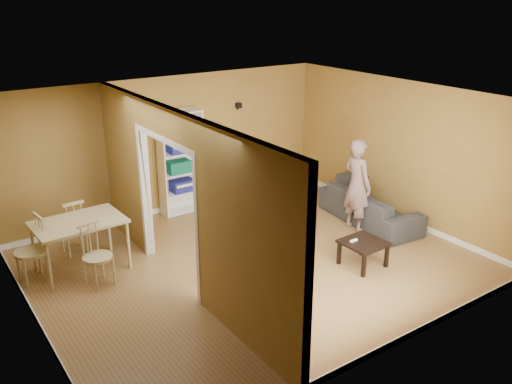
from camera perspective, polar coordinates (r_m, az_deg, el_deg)
room_shell at (r=8.13m, az=-0.36°, el=0.63°), size 6.50×6.50×6.50m
partition at (r=7.57m, az=-7.88°, el=-1.14°), size 0.22×5.50×2.60m
wall_speaker at (r=10.94m, az=-1.84°, el=9.09°), size 0.10×0.10×0.10m
sofa at (r=10.19m, az=11.92°, el=-1.00°), size 2.19×1.11×0.80m
person at (r=9.63m, az=10.65°, el=1.52°), size 0.75×0.60×1.98m
bookshelf at (r=10.42m, az=-8.04°, el=3.16°), size 0.84×0.37×1.99m
paper_box_navy_a at (r=10.52m, az=-7.74°, el=0.70°), size 0.44×0.28×0.22m
paper_box_teal at (r=10.37m, az=-8.16°, el=2.67°), size 0.45×0.29×0.23m
paper_box_navy_b at (r=10.28m, az=-8.06°, el=4.75°), size 0.43×0.28×0.22m
coffee_table at (r=8.60m, az=11.25°, el=-5.51°), size 0.62×0.62×0.41m
game_controller at (r=8.54m, az=10.25°, el=-5.05°), size 0.13×0.04×0.03m
dining_table at (r=8.58m, az=-18.17°, el=-3.42°), size 1.31×0.87×0.82m
chair_left at (r=8.59m, az=-22.67°, el=-5.67°), size 0.52×0.52×1.01m
chair_near at (r=8.19m, az=-16.35°, el=-6.42°), size 0.52×0.52×0.94m
chair_far at (r=9.29m, az=-18.73°, el=-3.40°), size 0.45×0.45×0.95m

